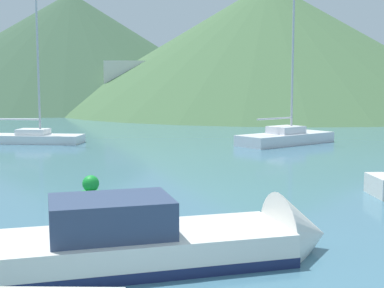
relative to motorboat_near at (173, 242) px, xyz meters
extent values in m
cube|color=white|center=(-0.71, -0.21, -0.07)|extent=(6.21, 3.57, 0.64)
cube|color=#19234C|center=(-0.71, -0.21, -0.29)|extent=(6.24, 3.58, 0.20)
cone|color=white|center=(2.62, 0.79, -0.07)|extent=(1.55, 2.08, 1.86)
cube|color=#334260|center=(-1.13, -0.34, 0.60)|extent=(2.58, 2.14, 0.70)
cube|color=white|center=(-9.31, 20.86, -0.15)|extent=(5.84, 2.27, 0.49)
cube|color=white|center=(-9.31, 20.86, 0.27)|extent=(1.81, 1.40, 0.34)
cylinder|color=#BCBCC1|center=(-8.88, 20.82, 5.46)|extent=(0.12, 0.12, 10.73)
cylinder|color=#BCBCC1|center=(-10.16, 20.93, 1.00)|extent=(2.57, 0.32, 0.10)
cube|color=silver|center=(5.38, 20.64, -0.09)|extent=(6.12, 5.52, 0.60)
cube|color=silver|center=(5.38, 20.64, 0.43)|extent=(2.37, 2.31, 0.42)
cylinder|color=#BCBCC1|center=(5.74, 20.93, 4.08)|extent=(0.12, 0.12, 7.72)
cylinder|color=#BCBCC1|center=(4.66, 20.06, 1.11)|extent=(2.22, 1.82, 0.10)
cube|color=navy|center=(-1.41, 54.40, 1.02)|extent=(27.90, 9.35, 2.82)
cube|color=silver|center=(-1.41, 54.40, 4.07)|extent=(19.64, 7.44, 3.27)
cylinder|color=navy|center=(-1.41, 54.40, 6.50)|extent=(1.50, 1.50, 1.60)
cylinder|color=green|center=(-2.67, 5.20, -0.23)|extent=(0.70, 0.70, 0.31)
sphere|color=green|center=(-2.67, 5.20, 0.17)|extent=(0.49, 0.49, 0.49)
cone|color=#38563D|center=(-19.12, 71.31, 8.12)|extent=(55.24, 55.24, 17.02)
cone|color=#476B42|center=(9.10, 60.04, 7.81)|extent=(55.23, 55.23, 16.40)
camera|label=1|loc=(0.56, -10.03, 3.05)|focal=50.00mm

